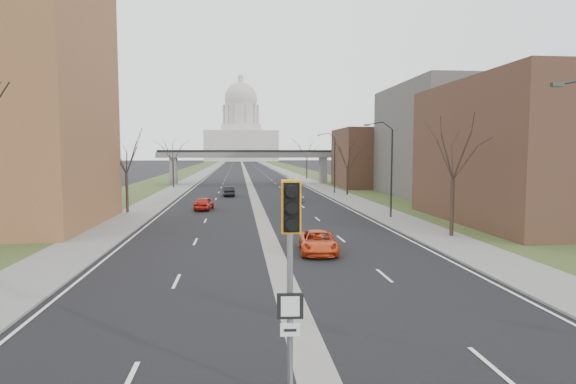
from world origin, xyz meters
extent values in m
cube|color=black|center=(0.00, 150.00, 0.01)|extent=(20.00, 600.00, 0.01)
cube|color=gray|center=(0.00, 150.00, 0.00)|extent=(1.20, 600.00, 0.02)
cube|color=gray|center=(12.00, 150.00, 0.06)|extent=(4.00, 600.00, 0.12)
cube|color=gray|center=(-12.00, 150.00, 0.06)|extent=(4.00, 600.00, 0.12)
cube|color=#31431F|center=(18.00, 150.00, 0.05)|extent=(8.00, 600.00, 0.10)
cube|color=#31431F|center=(-18.00, 150.00, 0.05)|extent=(8.00, 600.00, 0.10)
cube|color=#513625|center=(24.00, 28.00, 6.00)|extent=(16.00, 20.00, 12.00)
cube|color=#504D49|center=(28.00, 52.00, 7.50)|extent=(18.00, 22.00, 15.00)
cube|color=#513625|center=(22.00, 70.00, 5.00)|extent=(14.00, 14.00, 10.00)
cube|color=slate|center=(-14.00, 80.00, 2.50)|extent=(1.20, 2.50, 5.00)
cube|color=slate|center=(14.00, 80.00, 2.50)|extent=(1.20, 2.50, 5.00)
cube|color=slate|center=(0.00, 80.00, 5.50)|extent=(34.00, 3.00, 1.00)
cube|color=black|center=(0.00, 80.00, 6.20)|extent=(34.00, 0.15, 0.50)
cube|color=beige|center=(0.00, 320.00, 10.00)|extent=(48.00, 42.00, 20.00)
cube|color=beige|center=(0.00, 320.00, 22.00)|extent=(26.00, 26.00, 5.00)
cylinder|color=beige|center=(0.00, 320.00, 31.00)|extent=(22.00, 22.00, 14.00)
sphere|color=beige|center=(0.00, 320.00, 42.00)|extent=(22.00, 22.00, 22.00)
cylinder|color=beige|center=(0.00, 320.00, 53.50)|extent=(3.60, 3.60, 4.50)
cube|color=black|center=(9.50, 6.00, 8.47)|extent=(0.45, 0.18, 0.14)
cylinder|color=black|center=(11.80, 32.00, 4.12)|extent=(0.16, 0.16, 8.00)
cube|color=black|center=(9.50, 32.00, 8.47)|extent=(0.45, 0.18, 0.14)
cylinder|color=black|center=(11.80, 58.00, 4.12)|extent=(0.16, 0.16, 8.00)
cube|color=black|center=(9.50, 58.00, 8.47)|extent=(0.45, 0.18, 0.14)
cylinder|color=#382B21|center=(-13.00, 38.00, 2.00)|extent=(0.28, 0.28, 3.75)
cylinder|color=#382B21|center=(-13.00, 72.00, 2.25)|extent=(0.28, 0.28, 4.25)
cylinder|color=#382B21|center=(13.00, 22.00, 2.12)|extent=(0.28, 0.28, 4.00)
cylinder|color=#382B21|center=(13.00, 55.00, 1.87)|extent=(0.28, 0.28, 3.50)
cylinder|color=#382B21|center=(13.00, 95.00, 2.25)|extent=(0.28, 0.28, 4.25)
cylinder|color=gray|center=(-0.87, 0.67, 2.73)|extent=(0.15, 0.15, 5.46)
cube|color=#F2A00E|center=(-0.90, 0.15, 4.83)|extent=(0.46, 0.44, 1.21)
cube|color=black|center=(-0.87, 0.67, 2.42)|extent=(0.63, 0.08, 0.63)
cube|color=silver|center=(-0.87, 0.67, 1.84)|extent=(0.47, 0.07, 0.32)
imported|color=red|center=(-5.69, 40.20, 0.69)|extent=(2.10, 4.21, 1.38)
imported|color=black|center=(-3.47, 55.86, 0.68)|extent=(1.84, 4.24, 1.36)
imported|color=red|center=(2.67, 17.74, 0.66)|extent=(2.57, 4.88, 1.31)
imported|color=#BABCC3|center=(4.75, 48.26, 0.63)|extent=(2.24, 4.53, 1.27)
camera|label=1|loc=(-2.07, -10.50, 6.06)|focal=30.00mm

